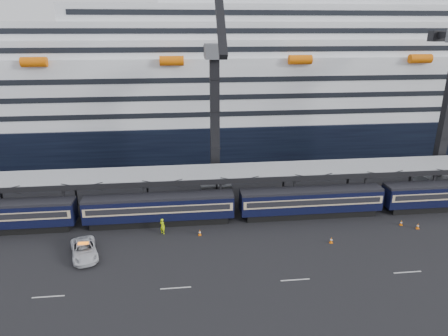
% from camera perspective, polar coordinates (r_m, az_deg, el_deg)
% --- Properties ---
extents(ground, '(260.00, 260.00, 0.00)m').
position_cam_1_polar(ground, '(50.84, 24.44, -10.73)').
color(ground, black).
rests_on(ground, ground).
extents(train, '(133.05, 3.00, 4.05)m').
position_cam_1_polar(train, '(55.83, 15.56, -4.37)').
color(train, black).
rests_on(train, ground).
extents(canopy, '(130.00, 6.25, 5.53)m').
position_cam_1_polar(canopy, '(59.97, 18.58, 0.11)').
color(canopy, '#919498').
rests_on(canopy, ground).
extents(cruise_ship, '(214.09, 28.84, 34.00)m').
position_cam_1_polar(cruise_ship, '(87.32, 9.74, 11.46)').
color(cruise_ship, black).
rests_on(cruise_ship, ground).
extents(crane_dark_near, '(4.50, 17.75, 35.08)m').
position_cam_1_polar(crane_dark_near, '(57.29, -1.29, 7.21)').
color(crane_dark_near, '#484B4F').
rests_on(crane_dark_near, ground).
extents(pickup_truck, '(4.13, 6.20, 1.58)m').
position_cam_1_polar(pickup_truck, '(47.67, -19.35, -11.00)').
color(pickup_truck, silver).
rests_on(pickup_truck, ground).
extents(worker, '(0.87, 0.84, 2.02)m').
position_cam_1_polar(worker, '(50.09, -8.79, -8.21)').
color(worker, '#D0FF0D').
rests_on(worker, ground).
extents(traffic_cone_b, '(0.38, 0.38, 0.76)m').
position_cam_1_polar(traffic_cone_b, '(49.52, -3.48, -9.18)').
color(traffic_cone_b, orange).
rests_on(traffic_cone_b, ground).
extents(traffic_cone_c, '(0.38, 0.38, 0.77)m').
position_cam_1_polar(traffic_cone_c, '(49.48, 15.07, -9.89)').
color(traffic_cone_c, orange).
rests_on(traffic_cone_c, ground).
extents(traffic_cone_d, '(0.39, 0.39, 0.77)m').
position_cam_1_polar(traffic_cone_d, '(56.52, 25.95, -7.45)').
color(traffic_cone_d, orange).
rests_on(traffic_cone_d, ground).
extents(traffic_cone_e, '(0.35, 0.35, 0.71)m').
position_cam_1_polar(traffic_cone_e, '(56.58, 23.99, -7.15)').
color(traffic_cone_e, orange).
rests_on(traffic_cone_e, ground).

